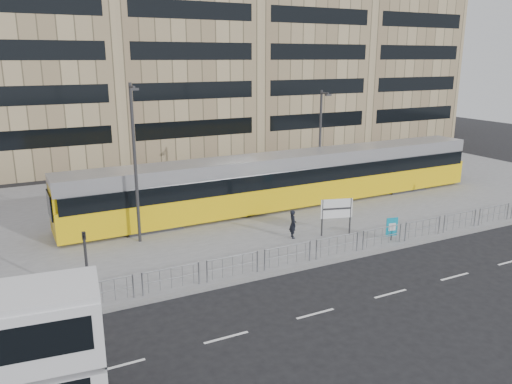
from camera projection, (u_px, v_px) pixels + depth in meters
name	position (u px, v px, depth m)	size (l,w,h in m)	color
ground	(305.00, 269.00, 24.86)	(120.00, 120.00, 0.00)	black
plaza	(214.00, 206.00, 35.18)	(64.00, 24.00, 0.15)	slate
kerb	(304.00, 268.00, 24.88)	(64.00, 0.25, 0.17)	gray
building_row	(144.00, 31.00, 51.70)	(70.40, 18.40, 31.20)	maroon
pedestrian_barrier	(333.00, 241.00, 25.90)	(32.07, 0.07, 1.10)	#95979D
road_markings	(373.00, 298.00, 21.85)	(62.00, 0.12, 0.01)	white
tram	(289.00, 179.00, 34.79)	(31.15, 3.40, 3.67)	yellow
station_sign	(337.00, 210.00, 28.87)	(1.85, 0.60, 2.18)	#2D2D30
ad_panel	(392.00, 227.00, 28.22)	(0.71, 0.18, 1.33)	#2D2D30
pedestrian	(293.00, 224.00, 28.60)	(0.60, 0.40, 1.66)	black
traffic_light_west	(86.00, 257.00, 20.87)	(0.17, 0.20, 3.10)	#2D2D30
lamp_post_west	(135.00, 159.00, 26.96)	(0.45, 1.04, 8.81)	#2D2D30
lamp_post_east	(320.00, 139.00, 36.78)	(0.45, 1.04, 7.80)	#2D2D30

